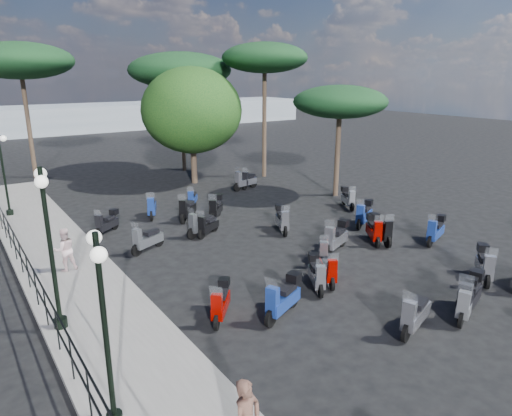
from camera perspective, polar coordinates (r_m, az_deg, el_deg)
ground at (r=17.12m, az=1.64°, el=-6.32°), size 120.00×120.00×0.00m
sidewalk at (r=17.26m, az=-22.55°, el=-7.19°), size 3.00×30.00×0.15m
railing at (r=16.61m, az=-27.08°, el=-5.63°), size 0.04×26.04×1.10m
lamp_post_0 at (r=8.83m, az=-18.44°, el=-13.22°), size 0.44×1.14×3.91m
lamp_post_1 at (r=12.59m, az=-24.42°, el=-3.62°), size 0.46×1.27×4.34m
lamp_post_2 at (r=24.26m, az=-29.07°, el=4.32°), size 0.60×1.09×3.92m
pedestrian_far at (r=16.81m, az=-22.80°, el=-4.80°), size 0.75×0.59×1.51m
scooter_1 at (r=13.03m, az=-4.44°, el=-11.75°), size 1.18×1.30×1.28m
scooter_2 at (r=13.10m, az=3.38°, el=-11.26°), size 1.71×0.94×1.44m
scooter_3 at (r=18.10m, az=-13.48°, el=-3.92°), size 1.59×0.86×1.34m
scooter_4 at (r=20.59m, az=-18.14°, el=-1.81°), size 1.31×1.06×1.23m
scooter_5 at (r=22.32m, az=-12.88°, el=0.05°), size 0.93×1.62×1.39m
scooter_6 at (r=13.08m, az=19.22°, el=-12.54°), size 1.72×0.80×1.41m
scooter_7 at (r=14.77m, az=7.60°, el=-8.27°), size 0.98×1.47×1.29m
scooter_8 at (r=15.24m, az=9.07°, el=-7.71°), size 0.94×1.43×1.28m
scooter_9 at (r=19.44m, az=-6.80°, el=-2.11°), size 1.69×0.72×1.37m
scooter_10 at (r=19.42m, az=-6.05°, el=-2.25°), size 1.38×0.89×1.23m
scooter_11 at (r=21.58m, az=-8.59°, el=-0.26°), size 1.36×1.29×1.41m
scooter_12 at (r=14.28m, az=24.79°, el=-10.60°), size 1.58×0.86×1.33m
scooter_13 at (r=14.56m, az=25.11°, el=-9.90°), size 1.78×0.83×1.45m
scooter_14 at (r=16.78m, az=8.40°, el=-5.40°), size 1.10×1.24×1.25m
scooter_15 at (r=17.84m, az=9.98°, el=-3.70°), size 1.76×0.94×1.47m
scooter_16 at (r=21.48m, az=-5.04°, el=-0.09°), size 1.32×1.43×1.42m
scooter_17 at (r=23.73m, az=-7.94°, el=1.11°), size 0.98×1.24×1.18m
scooter_20 at (r=21.10m, az=13.35°, el=-0.78°), size 1.65×0.99×1.42m
scooter_21 at (r=19.13m, az=14.53°, el=-2.74°), size 1.11×1.48×1.36m
scooter_22 at (r=19.79m, az=3.30°, el=-1.55°), size 0.97×1.60×1.38m
scooter_23 at (r=26.99m, az=-1.40°, el=3.36°), size 1.84×0.65×1.47m
scooter_24 at (r=16.99m, az=26.67°, el=-6.44°), size 1.46×1.24×1.39m
scooter_26 at (r=19.85m, az=21.53°, el=-2.66°), size 1.67×0.81×1.38m
scooter_27 at (r=19.22m, az=15.33°, el=-2.67°), size 0.90×1.65×1.39m
scooter_28 at (r=23.77m, az=11.42°, el=1.15°), size 0.89×1.50×1.29m
scooter_29 at (r=27.42m, az=-0.88°, el=3.48°), size 1.52×0.99×1.35m
broadleaf_tree at (r=28.39m, az=-8.02°, el=11.98°), size 6.06×6.06×7.07m
pine_0 at (r=32.32m, az=-9.47°, el=16.60°), size 6.89×6.89×8.04m
pine_1 at (r=29.95m, az=1.09°, el=18.20°), size 5.41×5.41×8.52m
pine_2 at (r=33.03m, az=-27.44°, el=16.00°), size 6.48×6.48×8.53m
pine_3 at (r=25.42m, az=10.46°, el=12.89°), size 5.05×5.05×6.06m
distant_hills at (r=58.69m, az=-25.72°, el=9.86°), size 70.00×8.00×3.00m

